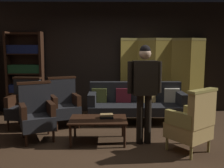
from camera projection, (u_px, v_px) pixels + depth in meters
The scene contains 13 objects.
ground_plane at pixel (113, 146), 4.27m from camera, with size 10.00×10.00×0.00m, color #3D2819.
back_wall at pixel (111, 58), 6.50m from camera, with size 7.20×0.10×2.80m, color black.
folding_screen at pixel (163, 75), 6.31m from camera, with size 2.16×0.25×1.90m.
bookshelf at pixel (25, 71), 6.26m from camera, with size 0.90×0.32×2.05m.
velvet_couch at pixel (136, 102), 5.65m from camera, with size 2.12×0.78×0.88m.
coffee_table at pixel (98, 121), 4.40m from camera, with size 1.00×0.64×0.42m.
armchair_gilt_accent at pixel (192, 123), 3.93m from camera, with size 0.81×0.81×1.04m.
armchair_wing_left at pixel (25, 104), 5.24m from camera, with size 0.65×0.64×1.04m.
armchair_wing_right at pixel (37, 113), 4.53m from camera, with size 0.77×0.76×1.04m.
armchair_wing_far at pixel (64, 103), 5.31m from camera, with size 0.76×0.76×1.04m.
standing_figure at pixel (144, 85), 4.25m from camera, with size 0.59×0.25×1.70m.
book_black_cloth at pixel (107, 117), 4.44m from camera, with size 0.23×0.17×0.04m, color black.
book_tan_leather at pixel (107, 115), 4.44m from camera, with size 0.22×0.15×0.03m, color #9E7A47.
Camera 1 is at (-0.06, -4.08, 1.64)m, focal length 40.19 mm.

